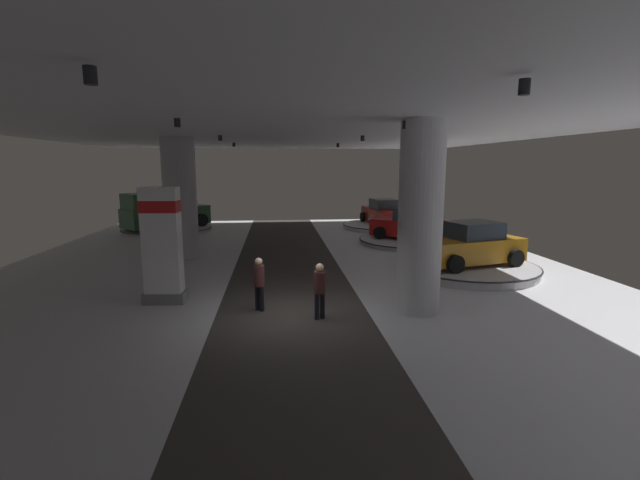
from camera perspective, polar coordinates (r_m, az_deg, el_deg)
The scene contains 15 objects.
ground at distance 12.73m, azimuth -3.58°, elevation -9.84°, with size 24.00×44.00×0.06m.
ceiling_with_spotlights at distance 12.07m, azimuth -3.87°, elevation 15.95°, with size 24.00×44.00×0.39m.
column_right at distance 12.76m, azimuth 12.99°, elevation 2.79°, with size 1.27×1.27×5.50m.
column_left at distance 21.06m, azimuth -17.85°, elevation 5.23°, with size 1.50×1.50×5.50m.
brand_sign_pylon at distance 14.19m, azimuth -19.97°, elevation -0.45°, with size 1.30×0.72×3.61m.
display_platform_mid_right at distance 18.41m, azimuth 18.81°, elevation -3.49°, with size 5.39×5.39×0.34m.
display_car_mid_right at distance 18.25m, azimuth 19.04°, elevation -0.68°, with size 4.53×3.08×1.71m.
display_platform_deep_right at distance 30.10m, azimuth 8.22°, elevation 1.86°, with size 5.43×5.43×0.28m.
display_car_deep_right at distance 29.96m, azimuth 8.28°, elevation 3.54°, with size 2.58×4.37×1.71m.
display_platform_far_right at distance 24.52m, azimuth 11.78°, elevation -0.07°, with size 5.65×5.65×0.25m.
display_car_far_right at distance 24.38m, azimuth 11.92°, elevation 1.95°, with size 4.45×3.94×1.71m.
display_platform_deep_left at distance 30.15m, azimuth -19.34°, elevation 1.36°, with size 5.68×5.68×0.23m.
pickup_truck_deep_left at distance 29.88m, azimuth -19.99°, elevation 3.25°, with size 5.35×5.10×2.30m.
visitor_walking_near at distance 12.11m, azimuth -0.03°, elevation -6.24°, with size 0.32×0.32×1.59m.
visitor_walking_far at distance 12.93m, azimuth -7.98°, elevation -5.29°, with size 0.32×0.32×1.59m.
Camera 1 is at (-0.43, -11.99, 4.24)m, focal length 24.45 mm.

